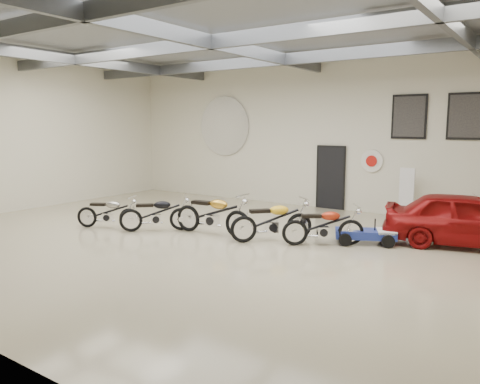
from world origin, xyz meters
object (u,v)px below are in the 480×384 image
Objects in this scene: motorcycle_yellow at (272,220)px; vintage_car at (468,220)px; banner_stand at (407,192)px; motorcycle_black at (156,213)px; motorcycle_gold at (212,213)px; motorcycle_silver at (108,212)px; motorcycle_red at (323,225)px; go_kart at (372,231)px.

motorcycle_yellow is 0.54× the size of vintage_car.
motorcycle_black is (-5.16, -5.40, -0.34)m from banner_stand.
motorcycle_gold is at bearing 100.51° from vintage_car.
motorcycle_yellow is (1.62, 0.31, -0.04)m from motorcycle_gold.
motorcycle_red is at bearing -8.90° from motorcycle_silver.
banner_stand is 7.48m from motorcycle_black.
go_kart is at bearing -20.94° from motorcycle_yellow.
banner_stand reaches higher than vintage_car.
motorcycle_black is 5.64m from go_kart.
motorcycle_red is (2.85, 0.63, -0.08)m from motorcycle_gold.
motorcycle_gold is 6.21m from vintage_car.
motorcycle_red is at bearing -163.52° from go_kart.
motorcycle_yellow is 2.43m from go_kart.
motorcycle_red is at bearing -33.92° from motorcycle_yellow.
vintage_car is (2.85, 1.84, 0.15)m from motorcycle_red.
motorcycle_black is at bearing -126.02° from banner_stand.
motorcycle_red is (1.23, 0.32, -0.04)m from motorcycle_yellow.
motorcycle_yellow is 1.18× the size of go_kart.
motorcycle_yellow is 4.62m from vintage_car.
motorcycle_gold is (2.88, 1.02, 0.11)m from motorcycle_silver.
go_kart is at bearing 105.40° from vintage_car.
motorcycle_red is at bearing 8.16° from motorcycle_gold.
motorcycle_silver is at bearing -164.77° from motorcycle_gold.
motorcycle_yellow reaches higher than motorcycle_red.
motorcycle_gold reaches higher than motorcycle_yellow.
motorcycle_black is 0.86× the size of motorcycle_gold.
go_kart is (2.14, 1.12, -0.22)m from motorcycle_yellow.
motorcycle_black is at bearing 158.52° from motorcycle_red.
motorcycle_red is (-0.78, -4.26, -0.34)m from banner_stand.
motorcycle_black is (1.35, 0.51, 0.03)m from motorcycle_silver.
motorcycle_silver is 7.08m from go_kart.
vintage_car is at bearing -20.01° from motorcycle_black.
motorcycle_gold reaches higher than motorcycle_silver.
motorcycle_black is 1.61m from motorcycle_gold.
motorcycle_yellow is at bearing -27.81° from motorcycle_black.
vintage_car is at bearing 19.16° from motorcycle_gold.
motorcycle_gold is at bearing 142.24° from motorcycle_yellow.
banner_stand is 4.35m from motorcycle_red.
motorcycle_gold is (-3.63, -4.89, -0.26)m from banner_stand.
motorcycle_silver is at bearing 159.93° from motorcycle_red.
banner_stand reaches higher than motorcycle_gold.
motorcycle_yellow is (-2.01, -4.58, -0.30)m from banner_stand.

